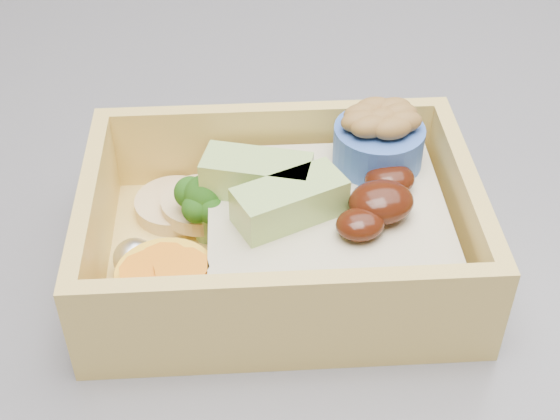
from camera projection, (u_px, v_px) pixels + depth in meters
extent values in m
cube|color=#3C3C41|center=(258.00, 159.00, 0.52)|extent=(1.24, 0.84, 0.04)
cube|color=#E1BD5D|center=(280.00, 259.00, 0.41)|extent=(0.22, 0.18, 0.01)
cube|color=#E1BD5D|center=(273.00, 142.00, 0.44)|extent=(0.19, 0.05, 0.05)
cube|color=#E1BD5D|center=(289.00, 316.00, 0.34)|extent=(0.19, 0.05, 0.05)
cube|color=#E1BD5D|center=(462.00, 211.00, 0.39)|extent=(0.03, 0.12, 0.05)
cube|color=#E1BD5D|center=(94.00, 226.00, 0.39)|extent=(0.03, 0.12, 0.05)
cube|color=tan|center=(326.00, 229.00, 0.40)|extent=(0.14, 0.13, 0.03)
ellipsoid|color=#351208|center=(381.00, 202.00, 0.38)|extent=(0.04, 0.03, 0.02)
ellipsoid|color=#351208|center=(390.00, 179.00, 0.39)|extent=(0.03, 0.03, 0.01)
ellipsoid|color=#351208|center=(360.00, 224.00, 0.37)|extent=(0.03, 0.02, 0.01)
cube|color=#A4CC6A|center=(290.00, 201.00, 0.38)|extent=(0.06, 0.04, 0.02)
cube|color=#A4CC6A|center=(257.00, 175.00, 0.39)|extent=(0.06, 0.05, 0.02)
cylinder|color=#709751|center=(207.00, 224.00, 0.41)|extent=(0.01, 0.01, 0.02)
sphere|color=#215513|center=(205.00, 195.00, 0.40)|extent=(0.02, 0.02, 0.02)
sphere|color=#215513|center=(222.00, 193.00, 0.40)|extent=(0.02, 0.02, 0.02)
sphere|color=#215513|center=(190.00, 193.00, 0.40)|extent=(0.02, 0.02, 0.02)
sphere|color=#215513|center=(211.00, 210.00, 0.39)|extent=(0.02, 0.02, 0.02)
sphere|color=#215513|center=(196.00, 209.00, 0.39)|extent=(0.02, 0.02, 0.02)
sphere|color=#215513|center=(205.00, 189.00, 0.41)|extent=(0.02, 0.02, 0.02)
cylinder|color=yellow|center=(167.00, 288.00, 0.37)|extent=(0.05, 0.05, 0.02)
cylinder|color=orange|center=(165.00, 263.00, 0.37)|extent=(0.03, 0.03, 0.00)
cylinder|color=orange|center=(147.00, 272.00, 0.36)|extent=(0.03, 0.03, 0.00)
cylinder|color=orange|center=(182.00, 269.00, 0.36)|extent=(0.03, 0.03, 0.00)
cylinder|color=tan|center=(174.00, 205.00, 0.43)|extent=(0.04, 0.04, 0.01)
cylinder|color=tan|center=(201.00, 204.00, 0.42)|extent=(0.04, 0.04, 0.01)
ellipsoid|color=white|center=(236.00, 185.00, 0.43)|extent=(0.02, 0.02, 0.02)
ellipsoid|color=white|center=(135.00, 259.00, 0.39)|extent=(0.02, 0.02, 0.02)
cylinder|color=#365CB8|center=(378.00, 145.00, 0.41)|extent=(0.05, 0.05, 0.02)
ellipsoid|color=brown|center=(381.00, 119.00, 0.40)|extent=(0.02, 0.02, 0.01)
ellipsoid|color=brown|center=(398.00, 114.00, 0.40)|extent=(0.02, 0.02, 0.01)
ellipsoid|color=brown|center=(363.00, 114.00, 0.40)|extent=(0.02, 0.02, 0.01)
ellipsoid|color=brown|center=(392.00, 128.00, 0.39)|extent=(0.02, 0.02, 0.01)
ellipsoid|color=brown|center=(370.00, 127.00, 0.39)|extent=(0.02, 0.02, 0.01)
ellipsoid|color=brown|center=(403.00, 122.00, 0.40)|extent=(0.02, 0.02, 0.01)
ellipsoid|color=brown|center=(373.00, 108.00, 0.41)|extent=(0.02, 0.02, 0.01)
ellipsoid|color=brown|center=(392.00, 108.00, 0.41)|extent=(0.02, 0.02, 0.01)
ellipsoid|color=brown|center=(360.00, 121.00, 0.40)|extent=(0.02, 0.02, 0.01)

